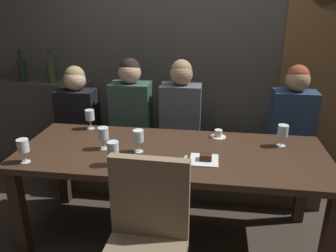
# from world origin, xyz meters

# --- Properties ---
(ground) EXTENTS (9.00, 9.00, 0.00)m
(ground) POSITION_xyz_m (0.00, 0.00, 0.00)
(ground) COLOR #382D26
(back_wall_tiled) EXTENTS (6.00, 0.12, 3.00)m
(back_wall_tiled) POSITION_xyz_m (0.00, 1.22, 1.50)
(back_wall_tiled) COLOR #4C4944
(back_wall_tiled) RESTS_ON ground
(arched_door) EXTENTS (0.90, 0.05, 2.55)m
(arched_door) POSITION_xyz_m (1.35, 1.15, 1.36)
(arched_door) COLOR brown
(arched_door) RESTS_ON ground
(back_counter) EXTENTS (1.10, 0.28, 0.95)m
(back_counter) POSITION_xyz_m (-1.55, 1.04, 0.47)
(back_counter) COLOR #413E3A
(back_counter) RESTS_ON ground
(dining_table) EXTENTS (2.20, 0.84, 0.74)m
(dining_table) POSITION_xyz_m (0.00, 0.00, 0.65)
(dining_table) COLOR #342217
(dining_table) RESTS_ON ground
(banquette_bench) EXTENTS (2.50, 0.44, 0.45)m
(banquette_bench) POSITION_xyz_m (0.00, 0.70, 0.23)
(banquette_bench) COLOR #40352A
(banquette_bench) RESTS_ON ground
(chair_near_side) EXTENTS (0.45, 0.45, 0.98)m
(chair_near_side) POSITION_xyz_m (-0.05, -0.72, 0.56)
(chair_near_side) COLOR #3D281C
(chair_near_side) RESTS_ON ground
(diner_redhead) EXTENTS (0.36, 0.24, 0.75)m
(diner_redhead) POSITION_xyz_m (-0.98, 0.69, 0.80)
(diner_redhead) COLOR black
(diner_redhead) RESTS_ON banquette_bench
(diner_bearded) EXTENTS (0.36, 0.24, 0.83)m
(diner_bearded) POSITION_xyz_m (-0.46, 0.69, 0.84)
(diner_bearded) COLOR #2D473D
(diner_bearded) RESTS_ON banquette_bench
(diner_far_end) EXTENTS (0.36, 0.24, 0.82)m
(diner_far_end) POSITION_xyz_m (-0.01, 0.71, 0.84)
(diner_far_end) COLOR #4C515B
(diner_far_end) RESTS_ON banquette_bench
(diner_near_end) EXTENTS (0.36, 0.24, 0.80)m
(diner_near_end) POSITION_xyz_m (0.97, 0.71, 0.83)
(diner_near_end) COLOR navy
(diner_near_end) RESTS_ON banquette_bench
(wine_bottle_dark_red) EXTENTS (0.08, 0.08, 0.33)m
(wine_bottle_dark_red) POSITION_xyz_m (-1.70, 1.04, 1.07)
(wine_bottle_dark_red) COLOR black
(wine_bottle_dark_red) RESTS_ON back_counter
(wine_bottle_pale_label) EXTENTS (0.08, 0.08, 0.33)m
(wine_bottle_pale_label) POSITION_xyz_m (-1.38, 1.04, 1.07)
(wine_bottle_pale_label) COLOR #384728
(wine_bottle_pale_label) RESTS_ON back_counter
(wine_glass_end_left) EXTENTS (0.08, 0.08, 0.16)m
(wine_glass_end_left) POSITION_xyz_m (-0.35, -0.27, 0.86)
(wine_glass_end_left) COLOR silver
(wine_glass_end_left) RESTS_ON dining_table
(wine_glass_near_right) EXTENTS (0.08, 0.08, 0.16)m
(wine_glass_near_right) POSITION_xyz_m (-0.73, 0.34, 0.86)
(wine_glass_near_right) COLOR silver
(wine_glass_near_right) RESTS_ON dining_table
(wine_glass_center_front) EXTENTS (0.08, 0.08, 0.16)m
(wine_glass_center_front) POSITION_xyz_m (0.79, 0.20, 0.85)
(wine_glass_center_front) COLOR silver
(wine_glass_center_front) RESTS_ON dining_table
(wine_glass_near_left) EXTENTS (0.08, 0.08, 0.16)m
(wine_glass_near_left) POSITION_xyz_m (-0.49, -0.03, 0.86)
(wine_glass_near_left) COLOR silver
(wine_glass_near_left) RESTS_ON dining_table
(wine_glass_far_right) EXTENTS (0.08, 0.08, 0.16)m
(wine_glass_far_right) POSITION_xyz_m (-0.94, -0.31, 0.86)
(wine_glass_far_right) COLOR silver
(wine_glass_far_right) RESTS_ON dining_table
(wine_glass_far_left) EXTENTS (0.08, 0.08, 0.16)m
(wine_glass_far_left) POSITION_xyz_m (-0.23, -0.05, 0.86)
(wine_glass_far_left) COLOR silver
(wine_glass_far_left) RESTS_ON dining_table
(espresso_cup) EXTENTS (0.12, 0.12, 0.06)m
(espresso_cup) POSITION_xyz_m (0.33, 0.30, 0.77)
(espresso_cup) COLOR white
(espresso_cup) RESTS_ON dining_table
(dessert_plate) EXTENTS (0.19, 0.19, 0.05)m
(dessert_plate) POSITION_xyz_m (0.24, -0.13, 0.75)
(dessert_plate) COLOR white
(dessert_plate) RESTS_ON dining_table
(fork_on_table) EXTENTS (0.05, 0.17, 0.01)m
(fork_on_table) POSITION_xyz_m (0.10, -0.15, 0.74)
(fork_on_table) COLOR silver
(fork_on_table) RESTS_ON dining_table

